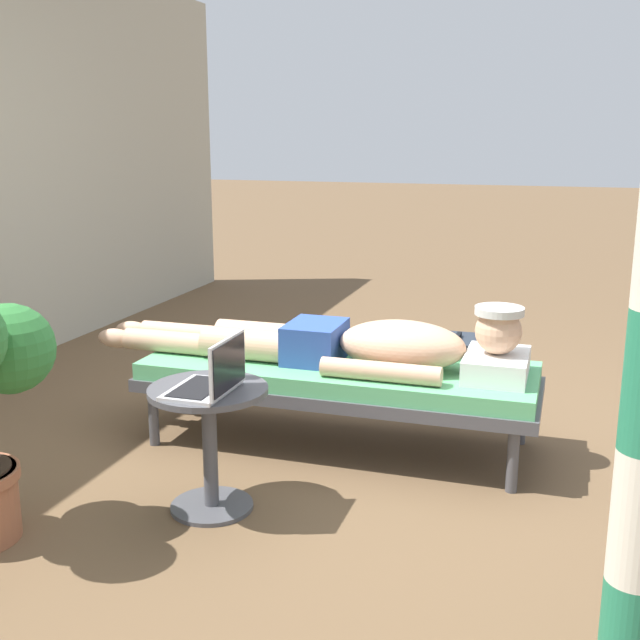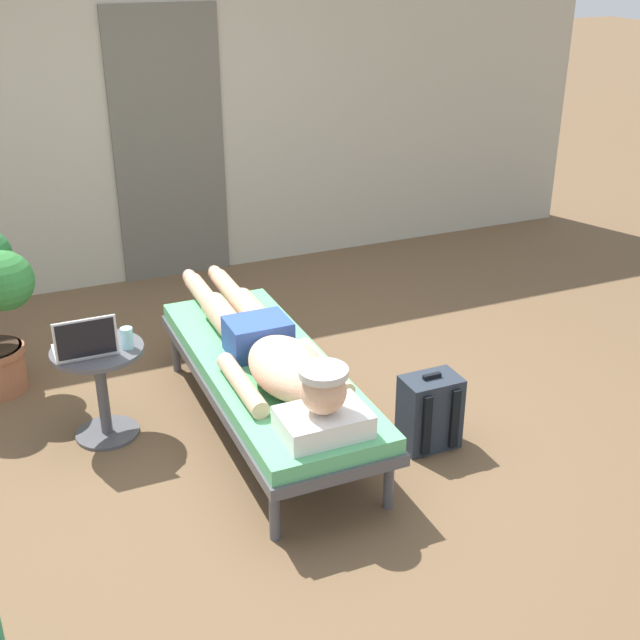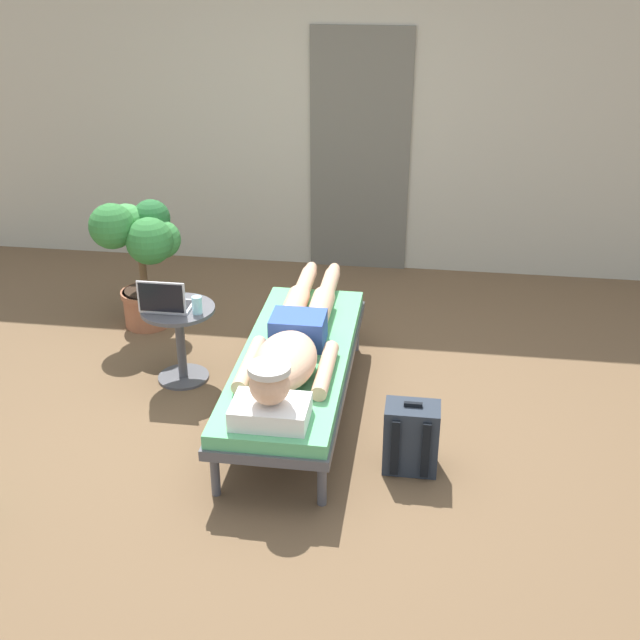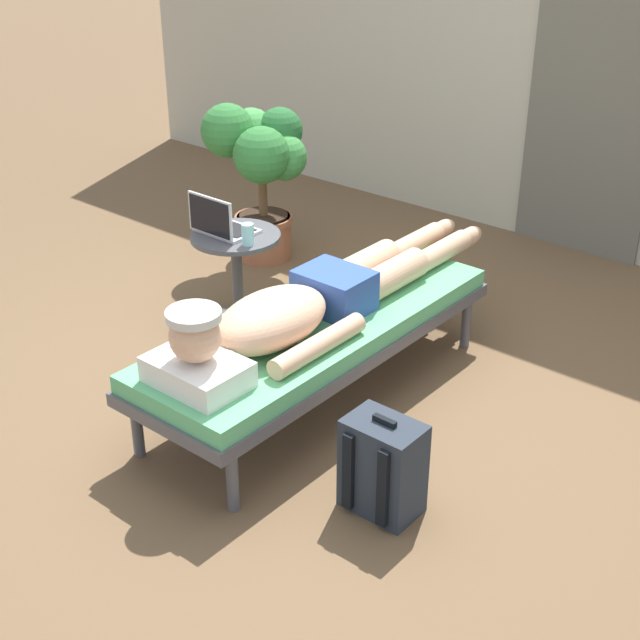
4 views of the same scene
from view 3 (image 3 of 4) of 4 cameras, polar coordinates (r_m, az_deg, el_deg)
name	(u,v)px [view 3 (image 3 of 4)]	position (r m, az deg, el deg)	size (l,w,h in m)	color
ground_plane	(283,417)	(4.99, -2.67, -6.91)	(40.00, 40.00, 0.00)	brown
house_wall_back	(345,110)	(6.91, 1.82, 14.72)	(7.60, 0.20, 2.70)	#B2AD99
house_door_panel	(360,153)	(6.86, 2.86, 11.80)	(0.84, 0.03, 2.04)	#625F54
lounge_chair	(295,363)	(4.86, -1.77, -3.09)	(0.67, 1.93, 0.42)	#4C4C51
person_reclining	(293,344)	(4.71, -1.97, -1.73)	(0.53, 2.17, 0.33)	white
side_table	(180,331)	(5.30, -9.99, -0.77)	(0.48, 0.48, 0.52)	#4C4C51
laptop	(165,302)	(5.17, -10.98, 1.25)	(0.31, 0.24, 0.23)	silver
drink_glass	(197,305)	(5.11, -8.77, 1.06)	(0.06, 0.06, 0.11)	#99D8E5
backpack	(411,437)	(4.48, 6.53, -8.33)	(0.30, 0.26, 0.42)	#262D38
potted_plant	(140,246)	(5.96, -12.70, 5.17)	(0.60, 0.54, 1.00)	#9E5B3D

